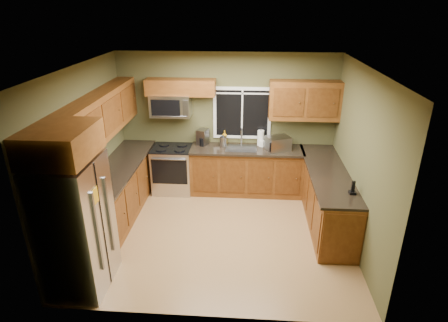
# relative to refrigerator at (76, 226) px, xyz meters

# --- Properties ---
(floor) EXTENTS (4.20, 4.20, 0.00)m
(floor) POSITION_rel_refrigerator_xyz_m (1.74, 1.30, -0.90)
(floor) COLOR #9B7044
(floor) RESTS_ON ground
(ceiling) EXTENTS (4.20, 4.20, 0.00)m
(ceiling) POSITION_rel_refrigerator_xyz_m (1.74, 1.30, 1.80)
(ceiling) COLOR white
(ceiling) RESTS_ON back_wall
(back_wall) EXTENTS (4.20, 0.00, 4.20)m
(back_wall) POSITION_rel_refrigerator_xyz_m (1.74, 3.10, 0.45)
(back_wall) COLOR #4D4C2A
(back_wall) RESTS_ON ground
(front_wall) EXTENTS (4.20, 0.00, 4.20)m
(front_wall) POSITION_rel_refrigerator_xyz_m (1.74, -0.50, 0.45)
(front_wall) COLOR #4D4C2A
(front_wall) RESTS_ON ground
(left_wall) EXTENTS (0.00, 3.60, 3.60)m
(left_wall) POSITION_rel_refrigerator_xyz_m (-0.36, 1.30, 0.45)
(left_wall) COLOR #4D4C2A
(left_wall) RESTS_ON ground
(right_wall) EXTENTS (0.00, 3.60, 3.60)m
(right_wall) POSITION_rel_refrigerator_xyz_m (3.84, 1.30, 0.45)
(right_wall) COLOR #4D4C2A
(right_wall) RESTS_ON ground
(window) EXTENTS (1.12, 0.03, 1.02)m
(window) POSITION_rel_refrigerator_xyz_m (2.04, 3.08, 0.65)
(window) COLOR white
(window) RESTS_ON back_wall
(base_cabinets_left) EXTENTS (0.60, 2.65, 0.90)m
(base_cabinets_left) POSITION_rel_refrigerator_xyz_m (-0.06, 1.78, -0.45)
(base_cabinets_left) COLOR brown
(base_cabinets_left) RESTS_ON ground
(countertop_left) EXTENTS (0.65, 2.65, 0.04)m
(countertop_left) POSITION_rel_refrigerator_xyz_m (-0.04, 1.78, 0.02)
(countertop_left) COLOR black
(countertop_left) RESTS_ON base_cabinets_left
(base_cabinets_back) EXTENTS (2.17, 0.60, 0.90)m
(base_cabinets_back) POSITION_rel_refrigerator_xyz_m (2.15, 2.80, -0.45)
(base_cabinets_back) COLOR brown
(base_cabinets_back) RESTS_ON ground
(countertop_back) EXTENTS (2.17, 0.65, 0.04)m
(countertop_back) POSITION_rel_refrigerator_xyz_m (2.15, 2.78, 0.02)
(countertop_back) COLOR black
(countertop_back) RESTS_ON base_cabinets_back
(base_cabinets_peninsula) EXTENTS (0.60, 2.52, 0.90)m
(base_cabinets_peninsula) POSITION_rel_refrigerator_xyz_m (3.54, 1.84, -0.45)
(base_cabinets_peninsula) COLOR brown
(base_cabinets_peninsula) RESTS_ON ground
(countertop_peninsula) EXTENTS (0.65, 2.50, 0.04)m
(countertop_peninsula) POSITION_rel_refrigerator_xyz_m (3.51, 1.85, 0.02)
(countertop_peninsula) COLOR black
(countertop_peninsula) RESTS_ON base_cabinets_peninsula
(upper_cabinets_left) EXTENTS (0.33, 2.65, 0.72)m
(upper_cabinets_left) POSITION_rel_refrigerator_xyz_m (-0.20, 1.78, 0.96)
(upper_cabinets_left) COLOR brown
(upper_cabinets_left) RESTS_ON left_wall
(upper_cabinets_back_left) EXTENTS (1.30, 0.33, 0.30)m
(upper_cabinets_back_left) POSITION_rel_refrigerator_xyz_m (0.89, 2.94, 1.17)
(upper_cabinets_back_left) COLOR brown
(upper_cabinets_back_left) RESTS_ON back_wall
(upper_cabinets_back_right) EXTENTS (1.30, 0.33, 0.72)m
(upper_cabinets_back_right) POSITION_rel_refrigerator_xyz_m (3.19, 2.94, 0.96)
(upper_cabinets_back_right) COLOR brown
(upper_cabinets_back_right) RESTS_ON back_wall
(upper_cabinet_over_fridge) EXTENTS (0.72, 0.90, 0.38)m
(upper_cabinet_over_fridge) POSITION_rel_refrigerator_xyz_m (-0.00, 0.00, 1.13)
(upper_cabinet_over_fridge) COLOR brown
(upper_cabinet_over_fridge) RESTS_ON left_wall
(refrigerator) EXTENTS (0.74, 0.90, 1.80)m
(refrigerator) POSITION_rel_refrigerator_xyz_m (0.00, 0.00, 0.00)
(refrigerator) COLOR #B7B7BC
(refrigerator) RESTS_ON ground
(range) EXTENTS (0.76, 0.69, 0.94)m
(range) POSITION_rel_refrigerator_xyz_m (0.69, 2.77, -0.43)
(range) COLOR #B7B7BC
(range) RESTS_ON ground
(microwave) EXTENTS (0.76, 0.41, 0.42)m
(microwave) POSITION_rel_refrigerator_xyz_m (0.69, 2.91, 0.83)
(microwave) COLOR #B7B7BC
(microwave) RESTS_ON back_wall
(sink) EXTENTS (0.60, 0.42, 0.36)m
(sink) POSITION_rel_refrigerator_xyz_m (2.04, 2.79, 0.05)
(sink) COLOR slate
(sink) RESTS_ON countertop_back
(toaster_oven) EXTENTS (0.51, 0.47, 0.27)m
(toaster_oven) POSITION_rel_refrigerator_xyz_m (2.74, 2.74, 0.17)
(toaster_oven) COLOR #B7B7BC
(toaster_oven) RESTS_ON countertop_back
(coffee_maker) EXTENTS (0.25, 0.29, 0.31)m
(coffee_maker) POSITION_rel_refrigerator_xyz_m (1.28, 2.94, 0.18)
(coffee_maker) COLOR slate
(coffee_maker) RESTS_ON countertop_back
(kettle) EXTENTS (0.16, 0.16, 0.24)m
(kettle) POSITION_rel_refrigerator_xyz_m (1.69, 2.85, 0.15)
(kettle) COLOR #B7B7BC
(kettle) RESTS_ON countertop_back
(paper_towel_roll) EXTENTS (0.14, 0.14, 0.33)m
(paper_towel_roll) POSITION_rel_refrigerator_xyz_m (2.41, 2.98, 0.19)
(paper_towel_roll) COLOR white
(paper_towel_roll) RESTS_ON countertop_back
(soap_bottle_a) EXTENTS (0.12, 0.12, 0.28)m
(soap_bottle_a) POSITION_rel_refrigerator_xyz_m (1.70, 3.00, 0.18)
(soap_bottle_a) COLOR orange
(soap_bottle_a) RESTS_ON countertop_back
(soap_bottle_b) EXTENTS (0.10, 0.10, 0.18)m
(soap_bottle_b) POSITION_rel_refrigerator_xyz_m (2.44, 2.90, 0.13)
(soap_bottle_b) COLOR white
(soap_bottle_b) RESTS_ON countertop_back
(cordless_phone) EXTENTS (0.10, 0.10, 0.21)m
(cordless_phone) POSITION_rel_refrigerator_xyz_m (3.72, 1.05, 0.10)
(cordless_phone) COLOR black
(cordless_phone) RESTS_ON countertop_peninsula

